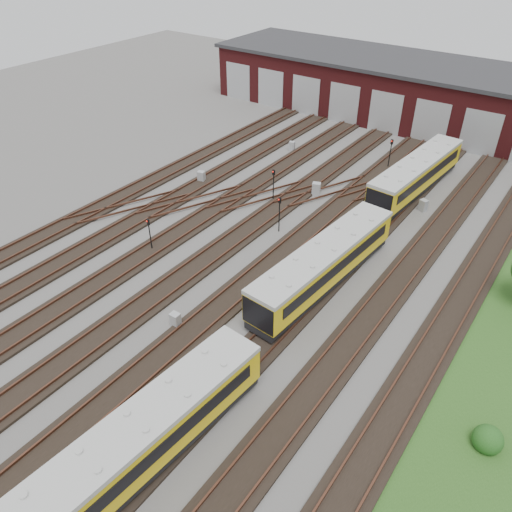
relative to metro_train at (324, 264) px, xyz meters
The scene contains 14 objects.
ground 8.98m from the metro_train, 132.92° to the right, with size 120.00×120.00×0.00m, color #4C4946.
track_network 8.67m from the metro_train, 136.44° to the right, with size 30.40×70.00×0.33m.
maintenance_shed 34.09m from the metro_train, 100.16° to the left, with size 51.00×12.50×6.35m.
metro_train is the anchor object (origin of this frame).
signal_mast_0 11.91m from the metro_train, 139.96° to the left, with size 0.25×0.23×2.84m.
signal_mast_1 12.64m from the metro_train, 163.11° to the right, with size 0.25×0.24×2.62m.
signal_mast_2 19.75m from the metro_train, 101.10° to the left, with size 0.23×0.22×2.87m.
signal_mast_3 7.15m from the metro_train, 147.20° to the left, with size 0.25×0.24×2.92m.
relay_cabinet_0 17.74m from the metro_train, 157.53° to the left, with size 0.61×0.51×1.02m, color #9D9FA1.
relay_cabinet_1 22.24m from the metro_train, 127.57° to the left, with size 0.55×0.46×0.91m, color #9D9FA1.
relay_cabinet_2 10.05m from the metro_train, 121.17° to the right, with size 0.56×0.47×0.94m, color #9D9FA1.
relay_cabinet_3 12.62m from the metro_train, 122.02° to the left, with size 0.69×0.57×1.14m, color #9D9FA1.
relay_cabinet_4 13.62m from the metro_train, 82.26° to the left, with size 0.59×0.49×0.98m, color #9D9FA1.
bush_0 13.61m from the metro_train, 26.53° to the right, with size 1.40×1.40×1.40m, color #1B4212.
Camera 1 is at (17.57, -17.11, 20.66)m, focal length 35.00 mm.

